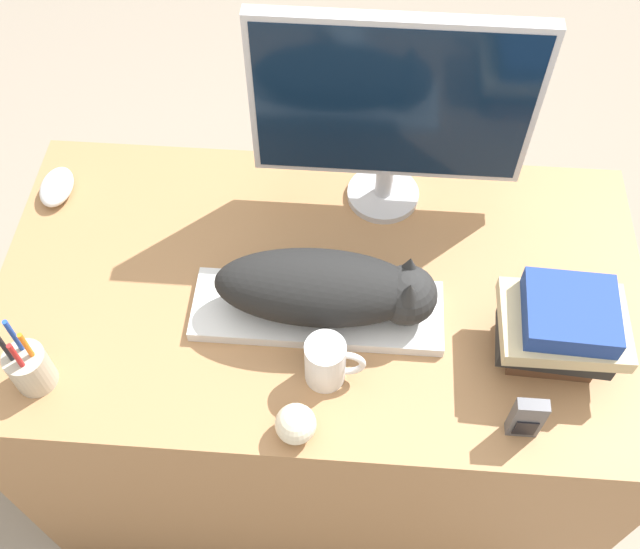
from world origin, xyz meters
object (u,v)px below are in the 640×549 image
Objects in this scene: cat at (333,289)px; book_stack at (560,329)px; keyboard at (319,311)px; coffee_mug at (327,362)px; phone at (527,418)px; pen_cup at (30,367)px; monitor at (392,108)px; baseball at (296,424)px; computer_mouse at (57,187)px.

book_stack is (0.40, -0.05, -0.01)m from cat.
keyboard is 1.17× the size of cat.
coffee_mug is 0.35m from phone.
keyboard is 2.40× the size of pen_cup.
keyboard is 0.89× the size of monitor.
book_stack is (0.45, 0.19, 0.05)m from baseball.
keyboard is 0.63m from computer_mouse.
cat is 0.55m from pen_cup.
cat is 0.76× the size of monitor.
keyboard is at bearing 150.06° from phone.
phone reaches higher than keyboard.
book_stack is at bearing -48.34° from monitor.
baseball is (-0.02, -0.24, 0.02)m from keyboard.
monitor is (0.11, 0.30, 0.24)m from keyboard.
computer_mouse is at bearing 153.28° from phone.
monitor reaches higher than phone.
coffee_mug reaches higher than computer_mouse.
pen_cup is (-0.52, -0.05, -0.00)m from coffee_mug.
monitor is at bearing 3.08° from computer_mouse.
keyboard is 6.66× the size of baseball.
book_stack is at bearing 22.89° from baseball.
coffee_mug and phone have the same top height.
cat is 0.25m from baseball.
book_stack is (1.00, -0.31, 0.06)m from computer_mouse.
keyboard is at bearing 19.51° from pen_cup.
pen_cup is 1.87× the size of phone.
cat is 2.05× the size of pen_cup.
keyboard is 0.42m from phone.
coffee_mug is at bearing -169.14° from book_stack.
keyboard is 0.24m from baseball.
cat reaches higher than computer_mouse.
monitor reaches higher than baseball.
book_stack is at bearing -7.33° from cat.
book_stack is (0.31, -0.35, -0.17)m from monitor.
cat is 0.35m from monitor.
computer_mouse is 1.02× the size of phone.
cat is at bearing -106.25° from monitor.
keyboard is 0.52m from pen_cup.
pen_cup reaches higher than book_stack.
book_stack reaches higher than baseball.
computer_mouse is 0.55× the size of pen_cup.
monitor reaches higher than keyboard.
monitor is 4.90× the size of coffee_mug.
pen_cup is (-0.49, -0.17, 0.04)m from keyboard.
monitor is at bearing 116.09° from phone.
baseball is at bearing -101.21° from cat.
phone is at bearing -13.41° from coffee_mug.
coffee_mug is (0.60, -0.39, 0.03)m from computer_mouse.
monitor is 2.40× the size of book_stack.
cat is 0.40m from phone.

